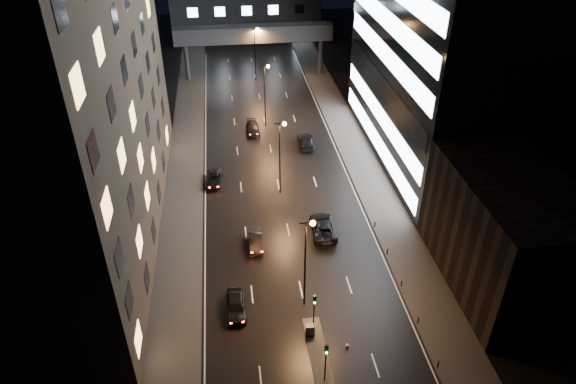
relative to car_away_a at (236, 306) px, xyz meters
name	(u,v)px	position (x,y,z in m)	size (l,w,h in m)	color
ground	(271,149)	(6.67, 32.11, -0.78)	(160.00, 160.00, 0.00)	black
sidewalk_left	(185,171)	(-5.83, 27.11, -0.71)	(5.00, 110.00, 0.15)	#383533
sidewalk_right	(360,159)	(19.17, 27.11, -0.71)	(5.00, 110.00, 0.15)	#383533
building_left	(56,62)	(-15.83, 16.11, 19.22)	(15.00, 48.00, 40.00)	#2D2319
building_right_low	(505,233)	(26.67, 1.11, 5.22)	(10.00, 18.00, 12.00)	black
skybridge	(254,34)	(6.67, 62.11, 7.56)	(30.00, 3.00, 10.00)	#333335
median_island	(318,352)	(6.97, -5.89, -0.71)	(1.60, 8.00, 0.15)	#383533
traffic_signal_near	(314,307)	(6.97, -3.40, 2.31)	(0.28, 0.34, 4.40)	black
traffic_signal_far	(326,357)	(6.97, -8.90, 2.31)	(0.28, 0.34, 4.40)	black
bollard_row	(409,302)	(16.87, -1.39, -0.33)	(0.12, 25.12, 0.90)	black
streetlight_near	(307,253)	(6.83, 0.11, 5.72)	(1.45, 0.50, 10.15)	black
streetlight_mid_a	(281,149)	(6.83, 20.11, 5.72)	(1.45, 0.50, 10.15)	black
streetlight_mid_b	(266,88)	(6.83, 40.11, 5.72)	(1.45, 0.50, 10.15)	black
streetlight_far	(256,47)	(6.83, 60.11, 5.72)	(1.45, 0.50, 10.15)	black
car_away_a	(236,306)	(0.00, 0.00, 0.00)	(1.85, 4.59, 1.56)	black
car_away_b	(255,240)	(2.65, 9.79, -0.06)	(1.53, 4.39, 1.45)	black
car_away_c	(214,179)	(-1.88, 23.55, -0.12)	(2.18, 4.73, 1.31)	black
car_away_d	(253,129)	(4.43, 37.76, -0.06)	(2.02, 4.96, 1.44)	black
car_toward_a	(323,227)	(10.63, 11.08, 0.04)	(2.72, 5.90, 1.64)	black
car_toward_b	(306,141)	(12.09, 32.36, 0.01)	(2.22, 5.46, 1.58)	black
utility_cabinet	(310,330)	(6.57, -3.91, -0.02)	(0.80, 0.52, 1.22)	#47474A
cone_a	(347,345)	(9.67, -5.68, -0.51)	(0.36, 0.36, 0.55)	#F25F0C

